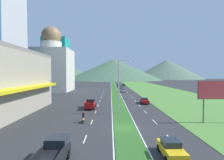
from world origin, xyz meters
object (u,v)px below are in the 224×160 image
(car_0, at_px, (144,101))
(car_6, at_px, (124,85))
(car_1, at_px, (120,87))
(car_3, at_px, (171,148))
(billboard_roadside, at_px, (216,92))
(street_lamp_near, at_px, (120,83))
(pickup_truck_1, at_px, (53,154))
(motorcycle_rider, at_px, (84,118))
(pickup_truck_0, at_px, (90,104))
(street_lamp_mid, at_px, (118,82))
(car_4, at_px, (119,85))
(car_2, at_px, (123,90))

(car_0, relative_size, car_6, 1.13)
(car_1, height_order, car_3, car_3)
(billboard_roadside, height_order, car_6, billboard_roadside)
(street_lamp_near, height_order, pickup_truck_1, street_lamp_near)
(pickup_truck_1, bearing_deg, motorcycle_rider, -2.27)
(car_1, relative_size, pickup_truck_0, 0.83)
(street_lamp_mid, relative_size, car_4, 1.82)
(car_1, relative_size, motorcycle_rider, 2.24)
(pickup_truck_0, bearing_deg, billboard_roadside, -121.61)
(street_lamp_mid, distance_m, car_4, 57.31)
(billboard_roadside, relative_size, car_4, 1.43)
(car_3, bearing_deg, pickup_truck_0, -157.43)
(car_3, xyz_separation_m, motorcycle_rider, (-9.97, 12.21, -0.04))
(car_2, bearing_deg, car_4, -179.94)
(street_lamp_mid, relative_size, pickup_truck_1, 1.59)
(pickup_truck_0, bearing_deg, street_lamp_mid, -19.85)
(billboard_roadside, xyz_separation_m, motorcycle_rider, (-20.90, 0.64, -4.27))
(street_lamp_mid, distance_m, car_3, 44.51)
(car_1, xyz_separation_m, pickup_truck_0, (-10.14, -60.58, 0.23))
(street_lamp_near, bearing_deg, car_4, 87.53)
(motorcycle_rider, bearing_deg, car_3, -140.76)
(billboard_roadside, height_order, motorcycle_rider, billboard_roadside)
(car_2, distance_m, motorcycle_rider, 51.81)
(car_4, bearing_deg, car_1, 0.83)
(car_3, distance_m, pickup_truck_1, 10.63)
(car_3, bearing_deg, car_6, 178.30)
(car_3, distance_m, car_6, 105.25)
(street_lamp_near, xyz_separation_m, car_0, (7.20, 12.63, -5.17))
(street_lamp_mid, relative_size, car_3, 2.05)
(pickup_truck_0, relative_size, pickup_truck_1, 1.00)
(street_lamp_mid, xyz_separation_m, car_6, (6.26, 61.02, -4.28))
(car_1, height_order, car_6, car_6)
(pickup_truck_0, bearing_deg, car_4, -7.36)
(billboard_roadside, relative_size, pickup_truck_1, 1.25)
(car_3, xyz_separation_m, car_4, (-0.31, 101.27, -0.04))
(car_3, relative_size, car_6, 1.01)
(car_6, bearing_deg, street_lamp_near, -4.62)
(car_4, relative_size, car_6, 1.14)
(street_lamp_near, xyz_separation_m, car_3, (3.87, -18.64, -5.16))
(street_lamp_mid, relative_size, pickup_truck_0, 1.59)
(car_0, distance_m, car_4, 70.10)
(car_2, bearing_deg, car_3, 0.24)
(car_4, bearing_deg, street_lamp_mid, -2.84)
(car_6, bearing_deg, car_0, 0.16)
(car_1, height_order, car_2, car_1)
(car_4, distance_m, motorcycle_rider, 89.58)
(street_lamp_near, distance_m, billboard_roadside, 16.42)
(car_0, relative_size, car_3, 1.12)
(billboard_roadside, height_order, car_0, billboard_roadside)
(car_2, height_order, motorcycle_rider, motorcycle_rider)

